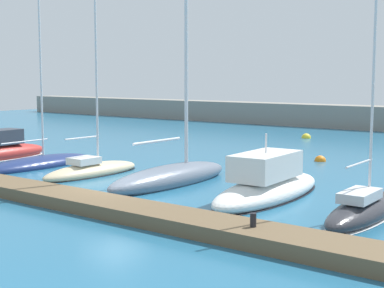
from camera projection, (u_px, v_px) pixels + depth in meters
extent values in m
plane|color=#236084|center=(115.00, 197.00, 24.80)|extent=(120.00, 120.00, 0.00)
cube|color=brown|center=(76.00, 200.00, 23.08)|extent=(33.64, 1.97, 0.50)
cube|color=black|center=(12.00, 134.00, 37.06)|extent=(1.39, 0.92, 0.53)
ellipsoid|color=navy|center=(40.00, 164.00, 33.41)|extent=(2.42, 7.75, 1.01)
cylinder|color=silver|center=(40.00, 57.00, 32.93)|extent=(0.11, 0.11, 11.44)
cylinder|color=silver|center=(25.00, 141.00, 32.46)|extent=(0.18, 3.17, 0.08)
ellipsoid|color=beige|center=(92.00, 172.00, 30.52)|extent=(1.83, 6.32, 0.95)
ellipsoid|color=black|center=(92.00, 174.00, 30.54)|extent=(1.85, 6.39, 0.12)
cylinder|color=silver|center=(96.00, 62.00, 30.21)|extent=(0.11, 0.11, 10.68)
cylinder|color=silver|center=(82.00, 138.00, 29.83)|extent=(0.10, 2.25, 0.08)
cube|color=silver|center=(84.00, 161.00, 30.04)|extent=(1.19, 1.49, 0.36)
ellipsoid|color=slate|center=(171.00, 178.00, 27.88)|extent=(2.08, 8.39, 1.28)
cylinder|color=silver|center=(157.00, 141.00, 26.90)|extent=(0.14, 3.28, 0.12)
ellipsoid|color=white|center=(268.00, 191.00, 24.78)|extent=(2.94, 8.43, 1.25)
ellipsoid|color=black|center=(268.00, 197.00, 24.81)|extent=(2.97, 8.51, 0.12)
cube|color=silver|center=(266.00, 166.00, 24.42)|extent=(2.01, 3.70, 1.09)
cube|color=black|center=(282.00, 158.00, 25.66)|extent=(1.69, 0.99, 0.61)
cylinder|color=silver|center=(266.00, 143.00, 24.30)|extent=(0.08, 0.08, 0.83)
ellipsoid|color=#2D2D33|center=(365.00, 211.00, 21.20)|extent=(1.78, 6.54, 1.00)
ellipsoid|color=silver|center=(365.00, 217.00, 21.23)|extent=(1.80, 6.61, 0.12)
cylinder|color=silver|center=(374.00, 61.00, 20.88)|extent=(0.10, 0.10, 10.01)
cylinder|color=silver|center=(360.00, 163.00, 20.39)|extent=(0.14, 2.52, 0.07)
cube|color=silver|center=(360.00, 196.00, 20.63)|extent=(1.07, 2.03, 0.36)
sphere|color=orange|center=(320.00, 161.00, 35.52)|extent=(0.71, 0.71, 0.71)
sphere|color=yellow|center=(306.00, 138.00, 48.97)|extent=(0.81, 0.81, 0.81)
cylinder|color=black|center=(253.00, 220.00, 17.98)|extent=(0.20, 0.20, 0.44)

